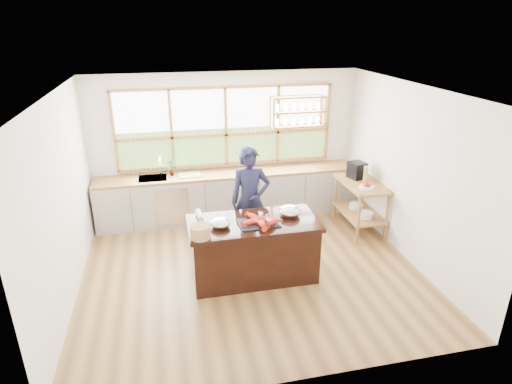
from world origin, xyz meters
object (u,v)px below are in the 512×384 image
object	(u,v)px
espresso_machine	(357,170)
wicker_basket	(200,232)
cook	(250,200)
island	(253,249)

from	to	relation	value
espresso_machine	wicker_basket	size ratio (longest dim) A/B	1.09
cook	espresso_machine	size ratio (longest dim) A/B	5.93
island	espresso_machine	xyz separation A→B (m)	(2.19, 1.35, 0.59)
island	wicker_basket	size ratio (longest dim) A/B	6.83
cook	espresso_machine	bearing A→B (deg)	17.75
cook	wicker_basket	bearing A→B (deg)	-125.13
espresso_machine	wicker_basket	distance (m)	3.41
cook	espresso_machine	world-z (taller)	cook
wicker_basket	espresso_machine	bearing A→B (deg)	29.44
island	wicker_basket	xyz separation A→B (m)	(-0.78, -0.32, 0.53)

